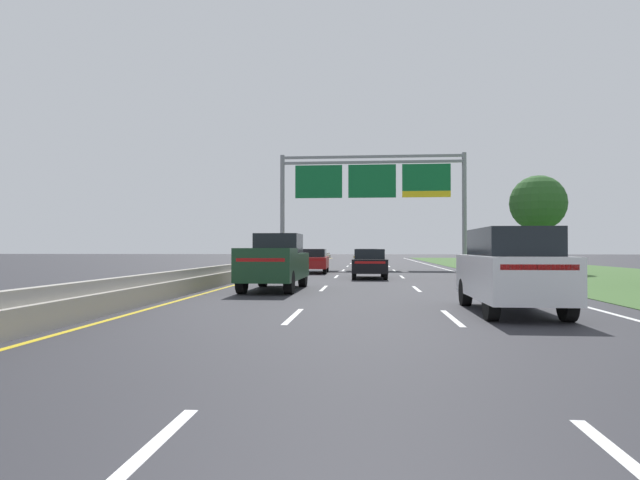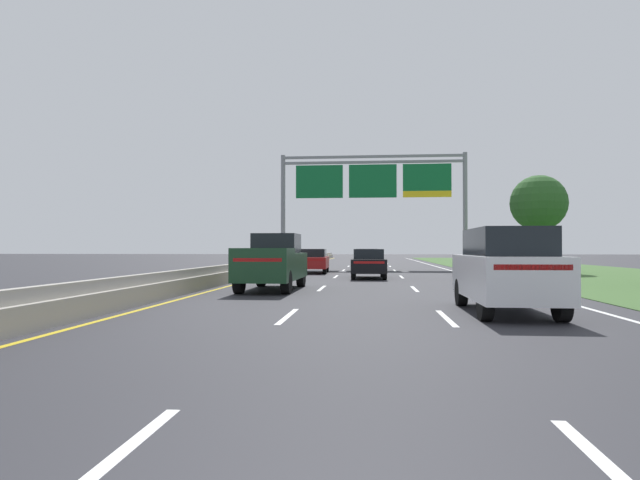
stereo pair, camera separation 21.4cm
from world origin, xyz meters
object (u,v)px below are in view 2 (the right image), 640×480
roadside_tree_mid (539,203)px  car_black_centre_lane_sedan (369,263)px  car_gold_centre_lane_sedan (367,259)px  car_red_left_lane_sedan (314,260)px  overhead_sign_gantry (373,187)px  pickup_truck_darkgreen (273,262)px  car_white_right_lane_suv (506,269)px

roadside_tree_mid → car_black_centre_lane_sedan: bearing=-145.0°
car_gold_centre_lane_sedan → car_red_left_lane_sedan: 6.80m
car_black_centre_lane_sedan → car_red_left_lane_sedan: (-3.59, 5.85, 0.00)m
overhead_sign_gantry → roadside_tree_mid: overhead_sign_gantry is taller
overhead_sign_gantry → car_red_left_lane_sedan: (-3.88, -8.83, -5.79)m
car_gold_centre_lane_sedan → car_black_centre_lane_sedan: bearing=-178.5°
pickup_truck_darkgreen → car_white_right_lane_suv: 9.91m
car_black_centre_lane_sedan → car_gold_centre_lane_sedan: bearing=-0.2°
pickup_truck_darkgreen → roadside_tree_mid: (14.93, 16.44, 3.53)m
car_black_centre_lane_sedan → car_white_right_lane_suv: car_white_right_lane_suv is taller
car_red_left_lane_sedan → roadside_tree_mid: bearing=-83.9°
overhead_sign_gantry → pickup_truck_darkgreen: (-3.96, -23.23, -5.54)m
overhead_sign_gantry → car_black_centre_lane_sedan: bearing=-91.2°
car_red_left_lane_sedan → roadside_tree_mid: size_ratio=0.69×
roadside_tree_mid → car_gold_centre_lane_sedan: bearing=161.4°
car_white_right_lane_suv → car_gold_centre_lane_sedan: bearing=7.6°
overhead_sign_gantry → car_gold_centre_lane_sedan: 6.52m
car_gold_centre_lane_sedan → car_red_left_lane_sedan: size_ratio=0.99×
overhead_sign_gantry → car_black_centre_lane_sedan: (-0.30, -14.68, -5.79)m
car_black_centre_lane_sedan → car_red_left_lane_sedan: 6.86m
pickup_truck_darkgreen → roadside_tree_mid: size_ratio=0.84×
car_gold_centre_lane_sedan → roadside_tree_mid: size_ratio=0.68×
pickup_truck_darkgreen → car_black_centre_lane_sedan: pickup_truck_darkgreen is taller
car_black_centre_lane_sedan → car_red_left_lane_sedan: size_ratio=0.99×
car_gold_centre_lane_sedan → roadside_tree_mid: bearing=-107.8°
pickup_truck_darkgreen → car_red_left_lane_sedan: (0.08, 14.40, -0.26)m
overhead_sign_gantry → car_gold_centre_lane_sedan: bearing=-98.5°
car_white_right_lane_suv → car_red_left_lane_sedan: bearing=18.4°
car_white_right_lane_suv → roadside_tree_mid: size_ratio=0.73×
car_white_right_lane_suv → roadside_tree_mid: roadside_tree_mid is taller
pickup_truck_darkgreen → car_gold_centre_lane_sedan: bearing=-9.1°
car_red_left_lane_sedan → car_gold_centre_lane_sedan: bearing=-32.0°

